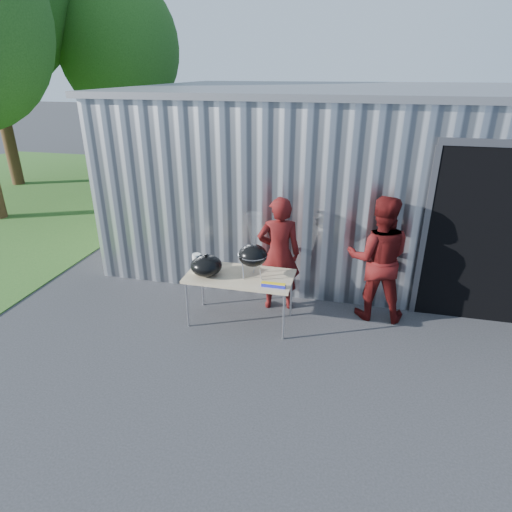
% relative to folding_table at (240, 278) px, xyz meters
% --- Properties ---
extents(ground, '(80.00, 80.00, 0.00)m').
position_rel_folding_table_xyz_m(ground, '(0.42, -0.82, -0.71)').
color(ground, '#2D2D2F').
extents(building, '(8.20, 6.20, 3.10)m').
position_rel_folding_table_xyz_m(building, '(1.33, 3.77, 0.83)').
color(building, silver).
rests_on(building, ground).
extents(grass_patch, '(10.00, 12.00, 0.02)m').
position_rel_folding_table_xyz_m(grass_patch, '(-8.58, 5.18, -0.70)').
color(grass_patch, '#2D591E').
rests_on(grass_patch, ground).
extents(tree_far, '(3.71, 3.71, 6.15)m').
position_rel_folding_table_xyz_m(tree_far, '(-6.08, 8.18, 3.29)').
color(tree_far, '#442D19').
rests_on(tree_far, ground).
extents(folding_table, '(1.50, 0.75, 0.75)m').
position_rel_folding_table_xyz_m(folding_table, '(0.00, 0.00, 0.00)').
color(folding_table, tan).
rests_on(folding_table, ground).
extents(kettle_grill, '(0.41, 0.41, 0.93)m').
position_rel_folding_table_xyz_m(kettle_grill, '(0.19, -0.02, 0.47)').
color(kettle_grill, black).
rests_on(kettle_grill, folding_table).
extents(grill_lid, '(0.44, 0.44, 0.32)m').
position_rel_folding_table_xyz_m(grill_lid, '(-0.45, -0.10, 0.18)').
color(grill_lid, black).
rests_on(grill_lid, folding_table).
extents(paper_towels, '(0.12, 0.12, 0.28)m').
position_rel_folding_table_xyz_m(paper_towels, '(-0.61, -0.05, 0.18)').
color(paper_towels, white).
rests_on(paper_towels, folding_table).
extents(white_tub, '(0.20, 0.15, 0.10)m').
position_rel_folding_table_xyz_m(white_tub, '(-0.55, 0.22, 0.09)').
color(white_tub, white).
rests_on(white_tub, folding_table).
extents(foil_box, '(0.32, 0.05, 0.06)m').
position_rel_folding_table_xyz_m(foil_box, '(0.53, -0.25, 0.07)').
color(foil_box, '#1C20BA').
rests_on(foil_box, folding_table).
extents(person_cook, '(0.72, 0.56, 1.76)m').
position_rel_folding_table_xyz_m(person_cook, '(0.45, 0.55, 0.17)').
color(person_cook, '#4A0D0D').
rests_on(person_cook, ground).
extents(person_bystander, '(0.91, 0.71, 1.85)m').
position_rel_folding_table_xyz_m(person_bystander, '(1.88, 0.62, 0.21)').
color(person_bystander, '#4A0D0D').
rests_on(person_bystander, ground).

